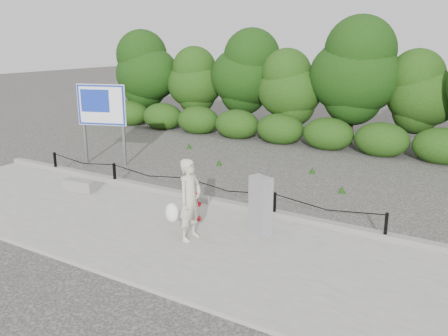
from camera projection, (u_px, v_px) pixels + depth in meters
ground at (186, 202)px, 12.24m from camera, size 90.00×90.00×0.00m
sidewalk at (134, 225)px, 10.58m from camera, size 14.00×4.00×0.08m
curb at (187, 196)px, 12.24m from camera, size 14.00×0.22×0.14m
chain_barrier at (186, 185)px, 12.12m from camera, size 10.06×0.06×0.60m
treeline at (323, 78)px, 18.76m from camera, size 20.32×3.71×4.81m
fire_hydrant at (193, 205)px, 10.72m from camera, size 0.38×0.39×0.73m
pedestrian at (189, 201)px, 9.57m from camera, size 0.71×0.63×1.70m
concrete_block at (80, 185)px, 12.82m from camera, size 0.96×0.42×0.30m
utility_cabinet at (261, 205)px, 9.90m from camera, size 0.54×0.44×1.38m
advertising_sign at (102, 109)px, 15.34m from camera, size 1.59×0.62×2.66m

